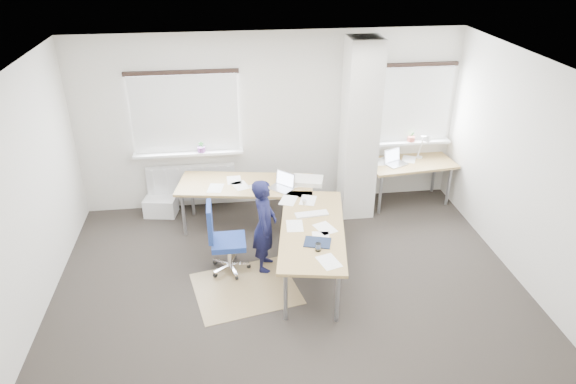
{
  "coord_description": "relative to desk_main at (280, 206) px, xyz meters",
  "views": [
    {
      "loc": [
        -0.71,
        -5.13,
        4.16
      ],
      "look_at": [
        0.07,
        0.9,
        0.98
      ],
      "focal_mm": 32.0,
      "sensor_mm": 36.0,
      "label": 1
    }
  ],
  "objects": [
    {
      "name": "person",
      "position": [
        -0.25,
        -0.43,
        -0.04
      ],
      "size": [
        0.4,
        0.53,
        1.31
      ],
      "primitive_type": "imported",
      "rotation": [
        0.0,
        0.0,
        1.37
      ],
      "color": "black",
      "rests_on": "ground"
    },
    {
      "name": "desk_main",
      "position": [
        0.0,
        0.0,
        0.0
      ],
      "size": [
        2.4,
        2.98,
        0.96
      ],
      "rotation": [
        0.0,
        0.0,
        -0.17
      ],
      "color": "olive",
      "rests_on": "ground"
    },
    {
      "name": "desk_side",
      "position": [
        2.27,
        1.11,
        -0.01
      ],
      "size": [
        1.47,
        0.84,
        1.22
      ],
      "rotation": [
        0.0,
        0.0,
        0.11
      ],
      "color": "olive",
      "rests_on": "ground"
    },
    {
      "name": "white_crate",
      "position": [
        -1.79,
        1.21,
        -0.54
      ],
      "size": [
        0.54,
        0.42,
        0.3
      ],
      "primitive_type": "cube",
      "rotation": [
        0.0,
        0.0,
        -0.17
      ],
      "color": "white",
      "rests_on": "ground"
    },
    {
      "name": "ground",
      "position": [
        0.02,
        -1.04,
        -0.69
      ],
      "size": [
        6.0,
        6.0,
        0.0
      ],
      "primitive_type": "plane",
      "color": "black",
      "rests_on": "ground"
    },
    {
      "name": "floor_mat",
      "position": [
        -0.55,
        -0.88,
        -0.69
      ],
      "size": [
        1.46,
        1.31,
        0.01
      ],
      "primitive_type": "cube",
      "rotation": [
        0.0,
        0.0,
        0.21
      ],
      "color": "olive",
      "rests_on": "ground"
    },
    {
      "name": "room_shell",
      "position": [
        0.2,
        -0.59,
        1.05
      ],
      "size": [
        6.04,
        5.04,
        2.82
      ],
      "color": "silver",
      "rests_on": "ground"
    },
    {
      "name": "task_chair",
      "position": [
        -0.77,
        -0.44,
        -0.41
      ],
      "size": [
        0.55,
        0.54,
        1.01
      ],
      "rotation": [
        0.0,
        0.0,
        0.0
      ],
      "color": "navy",
      "rests_on": "ground"
    }
  ]
}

